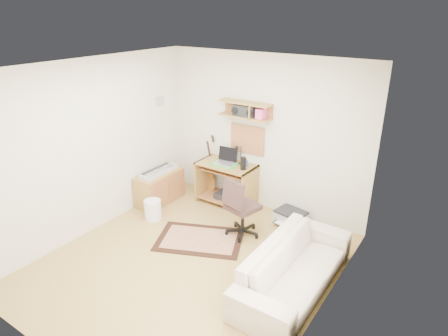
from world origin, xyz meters
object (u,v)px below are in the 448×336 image
Objects in this scene: task_chair at (243,207)px; desk at (226,184)px; cabinet at (160,187)px; sofa at (295,260)px; printer at (291,217)px.

desk is at bearing 151.53° from task_chair.
task_chair is 1.06× the size of cabinet.
task_chair is at bearing 59.60° from sofa.
sofa is (2.96, -0.80, 0.12)m from cabinet.
desk is 1.06m from task_chair.
sofa is at bearing -35.95° from desk.
cabinet is at bearing 74.81° from sofa.
task_chair is 0.48× the size of sofa.
task_chair is 1.35m from sofa.
task_chair reaches higher than printer.
desk is 1.26m from printer.
task_chair is at bearing -43.00° from desk.
desk is 0.50× the size of sofa.
printer is at bearing 26.07° from sofa.
cabinet is 2.35m from printer.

